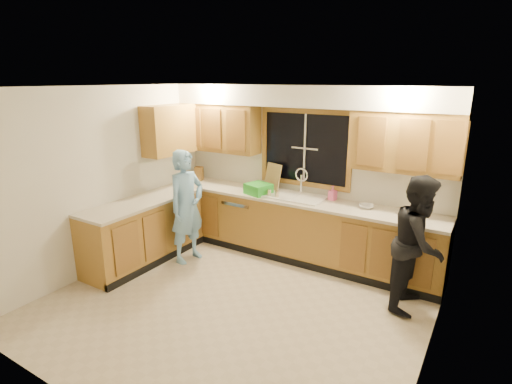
% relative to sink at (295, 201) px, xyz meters
% --- Properties ---
extents(floor, '(4.20, 4.20, 0.00)m').
position_rel_sink_xyz_m(floor, '(0.00, -1.60, -0.86)').
color(floor, '#C4B297').
rests_on(floor, ground).
extents(ceiling, '(4.20, 4.20, 0.00)m').
position_rel_sink_xyz_m(ceiling, '(0.00, -1.60, 1.64)').
color(ceiling, silver).
extents(wall_back, '(4.20, 0.00, 4.20)m').
position_rel_sink_xyz_m(wall_back, '(0.00, 0.30, 0.39)').
color(wall_back, silver).
rests_on(wall_back, ground).
extents(wall_left, '(0.00, 3.80, 3.80)m').
position_rel_sink_xyz_m(wall_left, '(-2.10, -1.60, 0.39)').
color(wall_left, silver).
rests_on(wall_left, ground).
extents(wall_right, '(0.00, 3.80, 3.80)m').
position_rel_sink_xyz_m(wall_right, '(2.10, -1.60, 0.39)').
color(wall_right, silver).
rests_on(wall_right, ground).
extents(base_cabinets_back, '(4.20, 0.60, 0.88)m').
position_rel_sink_xyz_m(base_cabinets_back, '(0.00, -0.00, -0.42)').
color(base_cabinets_back, olive).
rests_on(base_cabinets_back, ground).
extents(base_cabinets_left, '(0.60, 1.90, 0.88)m').
position_rel_sink_xyz_m(base_cabinets_left, '(-1.80, -1.25, -0.42)').
color(base_cabinets_left, olive).
rests_on(base_cabinets_left, ground).
extents(countertop_back, '(4.20, 0.63, 0.04)m').
position_rel_sink_xyz_m(countertop_back, '(0.00, -0.02, 0.04)').
color(countertop_back, beige).
rests_on(countertop_back, base_cabinets_back).
extents(countertop_left, '(0.63, 1.90, 0.04)m').
position_rel_sink_xyz_m(countertop_left, '(-1.79, -1.25, 0.04)').
color(countertop_left, beige).
rests_on(countertop_left, base_cabinets_left).
extents(upper_cabinets_left, '(1.35, 0.33, 0.75)m').
position_rel_sink_xyz_m(upper_cabinets_left, '(-1.43, 0.13, 0.96)').
color(upper_cabinets_left, olive).
rests_on(upper_cabinets_left, wall_back).
extents(upper_cabinets_right, '(1.35, 0.33, 0.75)m').
position_rel_sink_xyz_m(upper_cabinets_right, '(1.43, 0.13, 0.96)').
color(upper_cabinets_right, olive).
rests_on(upper_cabinets_right, wall_back).
extents(upper_cabinets_return, '(0.33, 0.90, 0.75)m').
position_rel_sink_xyz_m(upper_cabinets_return, '(-1.94, -0.48, 0.96)').
color(upper_cabinets_return, olive).
rests_on(upper_cabinets_return, wall_left).
extents(soffit, '(4.20, 0.35, 0.30)m').
position_rel_sink_xyz_m(soffit, '(0.00, 0.12, 1.49)').
color(soffit, white).
rests_on(soffit, wall_back).
extents(window_frame, '(1.44, 0.03, 1.14)m').
position_rel_sink_xyz_m(window_frame, '(0.00, 0.29, 0.74)').
color(window_frame, black).
rests_on(window_frame, wall_back).
extents(sink, '(0.86, 0.52, 0.57)m').
position_rel_sink_xyz_m(sink, '(0.00, 0.00, 0.00)').
color(sink, white).
rests_on(sink, countertop_back).
extents(dishwasher, '(0.60, 0.56, 0.82)m').
position_rel_sink_xyz_m(dishwasher, '(-0.85, -0.01, -0.45)').
color(dishwasher, silver).
rests_on(dishwasher, floor).
extents(stove, '(0.58, 0.75, 0.90)m').
position_rel_sink_xyz_m(stove, '(-1.80, -1.82, -0.41)').
color(stove, silver).
rests_on(stove, floor).
extents(man, '(0.46, 0.64, 1.64)m').
position_rel_sink_xyz_m(man, '(-1.27, -0.92, -0.05)').
color(man, '#74AADB').
rests_on(man, floor).
extents(woman, '(0.64, 0.80, 1.58)m').
position_rel_sink_xyz_m(woman, '(1.80, -0.50, -0.08)').
color(woman, black).
rests_on(woman, floor).
extents(knife_block, '(0.15, 0.13, 0.23)m').
position_rel_sink_xyz_m(knife_block, '(-1.85, 0.08, 0.17)').
color(knife_block, brown).
rests_on(knife_block, countertop_back).
extents(cutting_board, '(0.33, 0.21, 0.41)m').
position_rel_sink_xyz_m(cutting_board, '(-0.48, 0.19, 0.26)').
color(cutting_board, tan).
rests_on(cutting_board, countertop_back).
extents(dish_crate, '(0.41, 0.40, 0.16)m').
position_rel_sink_xyz_m(dish_crate, '(-0.55, -0.12, 0.13)').
color(dish_crate, green).
rests_on(dish_crate, countertop_back).
extents(soap_bottle, '(0.11, 0.12, 0.21)m').
position_rel_sink_xyz_m(soap_bottle, '(0.51, 0.16, 0.16)').
color(soap_bottle, '#DC538D').
rests_on(soap_bottle, countertop_back).
extents(bowl, '(0.25, 0.25, 0.05)m').
position_rel_sink_xyz_m(bowl, '(1.03, 0.05, 0.08)').
color(bowl, silver).
rests_on(bowl, countertop_back).
extents(can_left, '(0.08, 0.08, 0.12)m').
position_rel_sink_xyz_m(can_left, '(-0.19, -0.20, 0.11)').
color(can_left, beige).
rests_on(can_left, countertop_back).
extents(can_right, '(0.07, 0.07, 0.12)m').
position_rel_sink_xyz_m(can_right, '(-0.34, -0.18, 0.11)').
color(can_right, beige).
rests_on(can_right, countertop_back).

